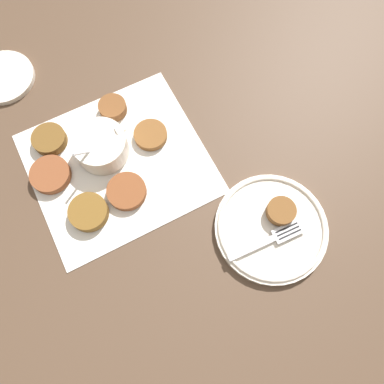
{
  "coord_description": "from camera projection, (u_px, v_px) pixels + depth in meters",
  "views": [
    {
      "loc": [
        -0.02,
        -0.33,
        0.72
      ],
      "look_at": [
        0.1,
        -0.12,
        0.02
      ],
      "focal_mm": 35.0,
      "sensor_mm": 36.0,
      "label": 1
    }
  ],
  "objects": [
    {
      "name": "fork",
      "position": [
        274.0,
        238.0,
        0.71
      ],
      "size": [
        0.16,
        0.04,
        0.0
      ],
      "color": "silver",
      "rests_on": "serving_plate"
    },
    {
      "name": "fritter_2",
      "position": [
        49.0,
        139.0,
        0.79
      ],
      "size": [
        0.07,
        0.07,
        0.02
      ],
      "color": "brown",
      "rests_on": "napkin"
    },
    {
      "name": "fritter_0",
      "position": [
        127.0,
        191.0,
        0.76
      ],
      "size": [
        0.08,
        0.08,
        0.02
      ],
      "color": "brown",
      "rests_on": "napkin"
    },
    {
      "name": "sauce_bowl",
      "position": [
        102.0,
        147.0,
        0.77
      ],
      "size": [
        0.12,
        0.11,
        0.09
      ],
      "color": "silver",
      "rests_on": "napkin"
    },
    {
      "name": "fritter_on_plate",
      "position": [
        281.0,
        211.0,
        0.72
      ],
      "size": [
        0.06,
        0.06,
        0.02
      ],
      "color": "brown",
      "rests_on": "serving_plate"
    },
    {
      "name": "fritter_3",
      "position": [
        113.0,
        108.0,
        0.82
      ],
      "size": [
        0.06,
        0.06,
        0.02
      ],
      "color": "brown",
      "rests_on": "napkin"
    },
    {
      "name": "fritter_1",
      "position": [
        150.0,
        135.0,
        0.8
      ],
      "size": [
        0.07,
        0.07,
        0.01
      ],
      "color": "brown",
      "rests_on": "napkin"
    },
    {
      "name": "extra_saucer",
      "position": [
        3.0,
        77.0,
        0.85
      ],
      "size": [
        0.14,
        0.14,
        0.01
      ],
      "color": "silver",
      "rests_on": "ground_plane"
    },
    {
      "name": "fritter_5",
      "position": [
        89.0,
        212.0,
        0.74
      ],
      "size": [
        0.08,
        0.08,
        0.02
      ],
      "color": "brown",
      "rests_on": "napkin"
    },
    {
      "name": "fritter_4",
      "position": [
        50.0,
        175.0,
        0.77
      ],
      "size": [
        0.08,
        0.08,
        0.02
      ],
      "color": "brown",
      "rests_on": "napkin"
    },
    {
      "name": "ground_plane",
      "position": [
        121.0,
        174.0,
        0.78
      ],
      "size": [
        4.0,
        4.0,
        0.0
      ],
      "primitive_type": "plane",
      "color": "#4C3828"
    },
    {
      "name": "napkin",
      "position": [
        118.0,
        163.0,
        0.79
      ],
      "size": [
        0.37,
        0.35,
        0.0
      ],
      "color": "silver",
      "rests_on": "ground_plane"
    },
    {
      "name": "serving_plate",
      "position": [
        271.0,
        228.0,
        0.73
      ],
      "size": [
        0.22,
        0.22,
        0.02
      ],
      "color": "silver",
      "rests_on": "ground_plane"
    }
  ]
}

